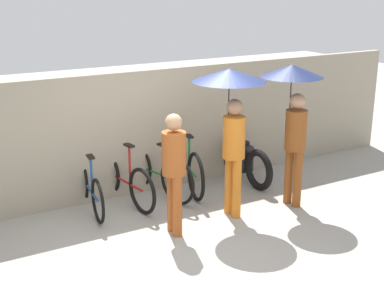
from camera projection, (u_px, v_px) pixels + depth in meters
The scene contains 10 objects.
ground_plane at pixel (198, 244), 6.97m from camera, with size 30.00×30.00×0.00m, color #9E998E.
back_wall at pixel (132, 134), 8.41m from camera, with size 10.75×0.12×1.98m.
parked_bicycle_0 at pixel (90, 188), 7.94m from camera, with size 0.44×1.61×1.05m.
parked_bicycle_1 at pixel (124, 180), 8.20m from camera, with size 0.44×1.72×1.08m.
parked_bicycle_2 at pixel (156, 172), 8.49m from camera, with size 0.56×1.73×1.00m.
parked_bicycle_3 at pixel (186, 165), 8.77m from camera, with size 0.55×1.79×1.07m.
pedestrian_leading at pixel (174, 165), 7.01m from camera, with size 0.32×0.32×1.67m.
pedestrian_center at pixel (231, 101), 7.44m from camera, with size 1.04×1.04×2.14m.
pedestrian_trailing at pixel (293, 99), 7.82m from camera, with size 0.92×0.92×2.14m.
motorcycle at pixel (235, 156), 9.27m from camera, with size 0.58×2.04×0.91m.
Camera 1 is at (-3.19, -5.42, 3.28)m, focal length 50.00 mm.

